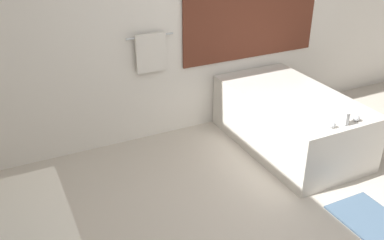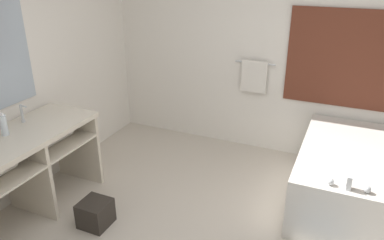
{
  "view_description": "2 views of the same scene",
  "coord_description": "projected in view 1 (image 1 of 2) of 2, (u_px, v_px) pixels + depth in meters",
  "views": [
    {
      "loc": [
        -1.76,
        -1.77,
        2.36
      ],
      "look_at": [
        -0.53,
        0.74,
        0.92
      ],
      "focal_mm": 40.0,
      "sensor_mm": 36.0,
      "label": 1
    },
    {
      "loc": [
        0.8,
        -2.24,
        2.33
      ],
      "look_at": [
        -0.6,
        0.93,
        0.82
      ],
      "focal_mm": 35.0,
      "sensor_mm": 36.0,
      "label": 2
    }
  ],
  "objects": [
    {
      "name": "bath_mat",
      "position": [
        379.0,
        226.0,
        3.46
      ],
      "size": [
        0.46,
        0.78,
        0.02
      ],
      "color": "slate",
      "rests_on": "ground_plane"
    },
    {
      "name": "wall_back_with_blinds",
      "position": [
        177.0,
        12.0,
        4.35
      ],
      "size": [
        7.4,
        0.13,
        2.7
      ],
      "color": "white",
      "rests_on": "ground_plane"
    },
    {
      "name": "bathtub",
      "position": [
        290.0,
        118.0,
        4.48
      ],
      "size": [
        0.94,
        1.64,
        0.71
      ],
      "color": "silver",
      "rests_on": "ground_plane"
    }
  ]
}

